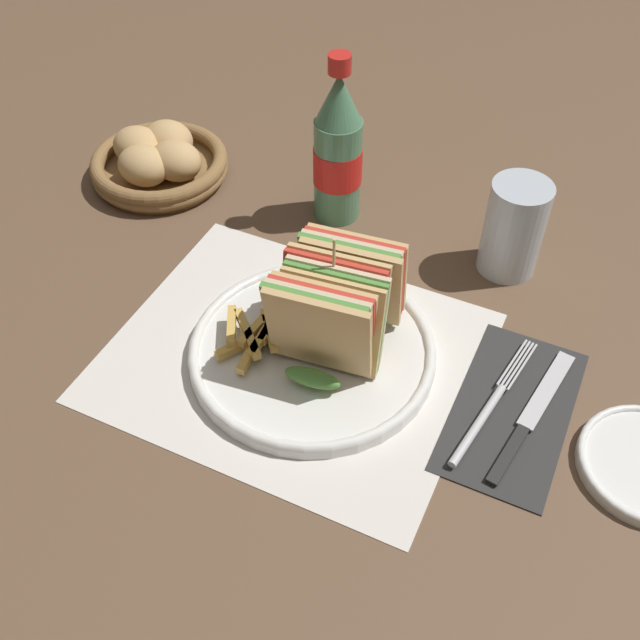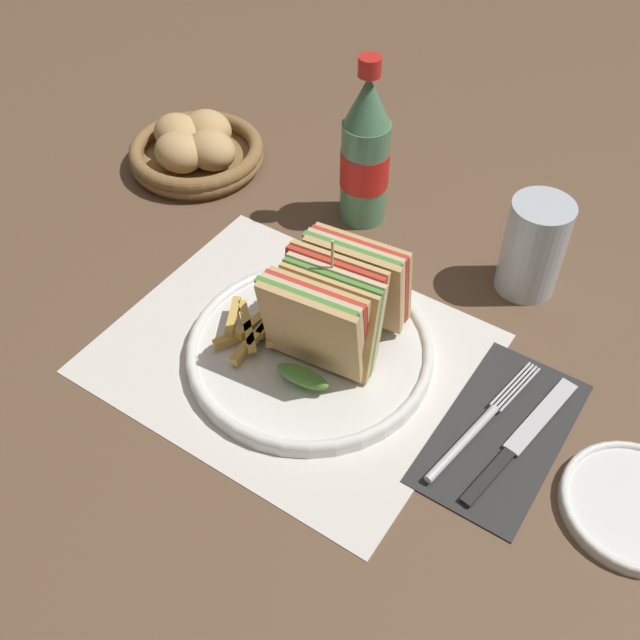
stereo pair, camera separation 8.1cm
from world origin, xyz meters
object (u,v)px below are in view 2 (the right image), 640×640
at_px(club_sandwich, 336,308).
at_px(glass_near, 532,252).
at_px(knife, 520,441).
at_px(coke_bottle_near, 365,154).
at_px(bread_basket, 196,150).
at_px(plate_main, 310,350).
at_px(fork, 474,431).
at_px(side_saucer, 635,506).

distance_m(club_sandwich, glass_near, 0.26).
relative_size(knife, coke_bottle_near, 0.87).
bearing_deg(knife, bread_basket, 170.41).
distance_m(plate_main, coke_bottle_near, 0.27).
distance_m(club_sandwich, fork, 0.19).
xyz_separation_m(fork, side_saucer, (0.16, 0.01, -0.00)).
relative_size(plate_main, knife, 1.39).
bearing_deg(bread_basket, fork, -21.35).
xyz_separation_m(club_sandwich, side_saucer, (0.34, -0.01, -0.06)).
relative_size(knife, glass_near, 1.61).
xyz_separation_m(coke_bottle_near, glass_near, (0.23, -0.01, -0.04)).
distance_m(club_sandwich, side_saucer, 0.34).
distance_m(plate_main, side_saucer, 0.36).
xyz_separation_m(glass_near, side_saucer, (0.21, -0.23, -0.05)).
bearing_deg(side_saucer, fork, -177.49).
relative_size(club_sandwich, knife, 0.84).
relative_size(coke_bottle_near, side_saucer, 1.62).
bearing_deg(fork, club_sandwich, -176.14).
relative_size(plate_main, fork, 1.41).
bearing_deg(plate_main, club_sandwich, 40.95).
relative_size(club_sandwich, bread_basket, 0.85).
bearing_deg(glass_near, knife, -68.15).
xyz_separation_m(club_sandwich, bread_basket, (-0.36, 0.19, -0.05)).
relative_size(club_sandwich, side_saucer, 1.18).
distance_m(coke_bottle_near, side_saucer, 0.51).
bearing_deg(plate_main, glass_near, 57.33).
height_order(knife, bread_basket, bread_basket).
bearing_deg(glass_near, plate_main, -122.67).
relative_size(glass_near, side_saucer, 0.87).
relative_size(club_sandwich, fork, 0.85).
xyz_separation_m(club_sandwich, coke_bottle_near, (-0.10, 0.23, 0.02)).
height_order(knife, glass_near, glass_near).
distance_m(fork, side_saucer, 0.16).
bearing_deg(club_sandwich, plate_main, -139.05).
xyz_separation_m(club_sandwich, knife, (0.22, 0.00, -0.07)).
distance_m(plate_main, knife, 0.24).
distance_m(knife, side_saucer, 0.12).
relative_size(fork, side_saucer, 1.38).
xyz_separation_m(knife, coke_bottle_near, (-0.32, 0.23, 0.09)).
height_order(glass_near, side_saucer, glass_near).
distance_m(knife, coke_bottle_near, 0.40).
xyz_separation_m(bread_basket, side_saucer, (0.70, -0.20, -0.02)).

